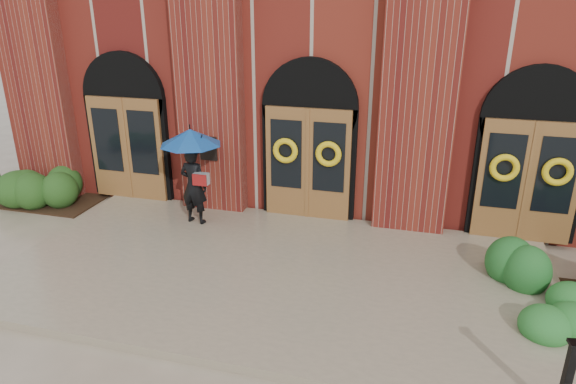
% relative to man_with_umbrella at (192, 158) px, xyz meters
% --- Properties ---
extents(ground, '(90.00, 90.00, 0.00)m').
position_rel_man_with_umbrella_xyz_m(ground, '(2.31, -1.74, -1.64)').
color(ground, tan).
rests_on(ground, ground).
extents(landing, '(10.00, 5.30, 0.15)m').
position_rel_man_with_umbrella_xyz_m(landing, '(2.31, -1.59, -1.56)').
color(landing, gray).
rests_on(landing, ground).
extents(church_building, '(16.20, 12.53, 7.00)m').
position_rel_man_with_umbrella_xyz_m(church_building, '(2.31, 7.05, 1.87)').
color(church_building, maroon).
rests_on(church_building, ground).
extents(man_with_umbrella, '(1.49, 1.49, 2.12)m').
position_rel_man_with_umbrella_xyz_m(man_with_umbrella, '(0.00, 0.00, 0.00)').
color(man_with_umbrella, black).
rests_on(man_with_umbrella, landing).
extents(metal_post, '(0.17, 0.17, 1.09)m').
position_rel_man_with_umbrella_xyz_m(metal_post, '(6.61, -4.09, -0.91)').
color(metal_post, black).
rests_on(metal_post, landing).
extents(hedge_wall_left, '(3.29, 1.32, 0.84)m').
position_rel_man_with_umbrella_xyz_m(hedge_wall_left, '(-4.80, 0.46, -1.21)').
color(hedge_wall_left, '#204316').
rests_on(hedge_wall_left, ground).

